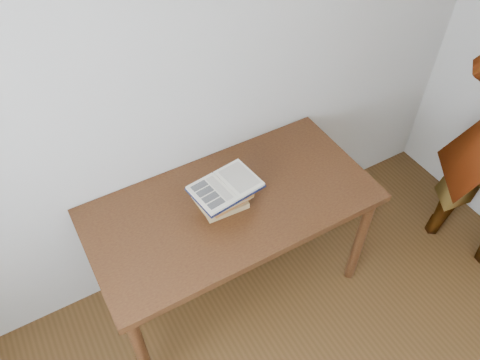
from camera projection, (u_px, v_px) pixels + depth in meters
desk at (232, 215)px, 2.42m from camera, size 1.46×0.73×0.78m
book_stack at (224, 197)px, 2.30m from camera, size 0.27×0.20×0.13m
open_book at (226, 186)px, 2.24m from camera, size 0.35×0.27×0.03m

